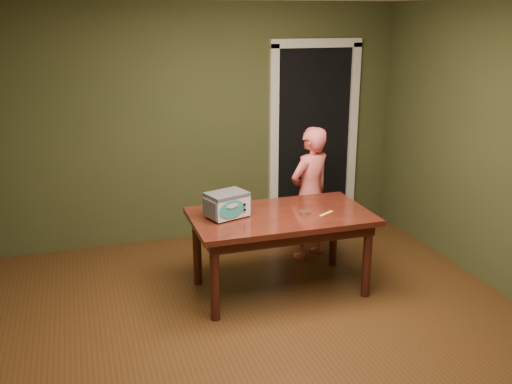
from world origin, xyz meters
The scene contains 8 objects.
floor centered at (0.00, 0.00, 0.00)m, with size 5.00×5.00×0.00m, color #513417.
room_shell centered at (0.00, 0.00, 1.71)m, with size 4.52×5.02×2.61m.
doorway centered at (1.30, 2.78, 1.06)m, with size 1.10×0.66×2.25m.
dining_table centered at (0.32, 0.92, 0.65)m, with size 1.60×0.90×0.75m.
toy_oven centered at (-0.16, 0.98, 0.87)m, with size 0.42×0.34×0.23m.
baking_pan centered at (0.53, 0.87, 0.76)m, with size 0.10×0.10×0.02m.
spatula centered at (0.71, 0.79, 0.75)m, with size 0.18×0.03×0.01m, color #FFD36E.
child centered at (0.88, 1.56, 0.70)m, with size 0.51×0.33×1.39m, color #EB6361.
Camera 1 is at (-1.35, -3.59, 2.45)m, focal length 40.00 mm.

